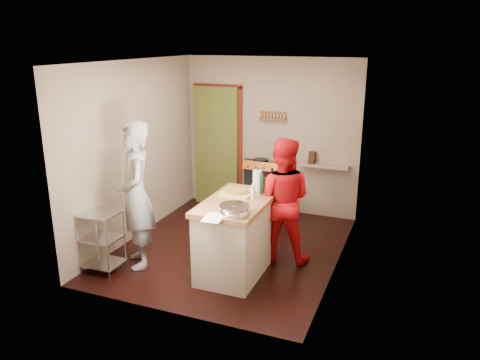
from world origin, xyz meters
name	(u,v)px	position (x,y,z in m)	size (l,w,h in m)	color
floor	(231,248)	(0.00, 0.00, 0.00)	(3.50, 3.50, 0.00)	black
back_wall	(236,142)	(-0.64, 1.78, 1.13)	(3.00, 0.44, 2.60)	tan
left_wall	(136,151)	(-1.50, 0.00, 1.30)	(0.04, 3.50, 2.60)	tan
right_wall	(342,172)	(1.50, 0.00, 1.30)	(0.04, 3.50, 2.60)	tan
ceiling	(229,60)	(0.00, 0.00, 2.61)	(3.00, 3.50, 0.02)	white
stove	(266,190)	(0.05, 1.42, 0.45)	(0.60, 0.63, 1.00)	black
wire_shelving	(101,239)	(-1.28, -1.20, 0.44)	(0.48, 0.40, 0.80)	silver
island	(237,234)	(0.34, -0.58, 0.50)	(0.76, 1.44, 1.27)	#B6B09B
person_stripe	(136,196)	(-0.94, -0.87, 0.96)	(0.70, 0.46, 1.91)	#A8A8AC
person_red	(281,200)	(0.75, -0.04, 0.84)	(0.82, 0.64, 1.68)	red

